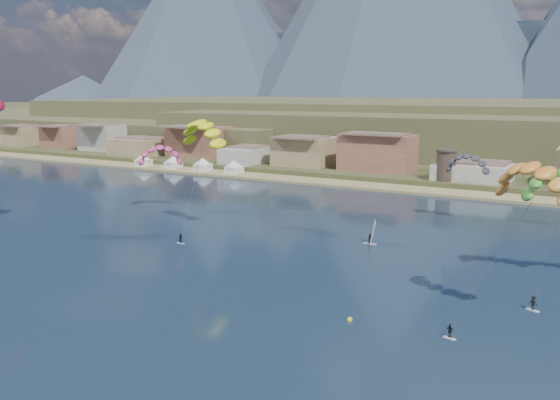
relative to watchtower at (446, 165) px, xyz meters
name	(u,v)px	position (x,y,z in m)	size (l,w,h in m)	color
ground	(135,339)	(-5.00, -114.00, -6.37)	(2400.00, 2400.00, 0.00)	black
beach	(418,190)	(-5.00, -8.00, -6.12)	(2200.00, 12.00, 0.90)	tan
land	(560,117)	(-5.00, 446.00, -6.37)	(2200.00, 900.00, 4.00)	#4C4B29
foothills	(557,130)	(17.39, 118.47, 2.71)	(940.00, 210.00, 18.00)	brown
town	(309,148)	(-45.00, 8.00, 1.63)	(400.00, 24.00, 12.00)	beige
watchtower	(446,165)	(0.00, 0.00, 0.00)	(5.82, 5.82, 8.60)	#47382D
beach_tents	(187,160)	(-81.25, -8.00, -2.66)	(43.40, 6.40, 5.00)	white
kitesurfer_yellow	(203,129)	(-27.68, -70.61, 12.85)	(12.32, 14.04, 22.45)	silver
kitesurfer_orange	(536,176)	(31.03, -88.62, 10.88)	(12.67, 13.26, 20.71)	silver
distant_kite_pink	(160,152)	(-46.92, -60.46, 6.74)	(10.19, 9.13, 16.57)	#262626
distant_kite_dark	(468,160)	(13.44, -38.51, 6.18)	(9.26, 6.07, 15.82)	#262626
windsurfer	(371,237)	(3.16, -64.30, -5.05)	(2.41, 2.64, 4.16)	silver
buoy	(350,320)	(13.24, -97.76, -6.26)	(0.64, 0.64, 0.64)	yellow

